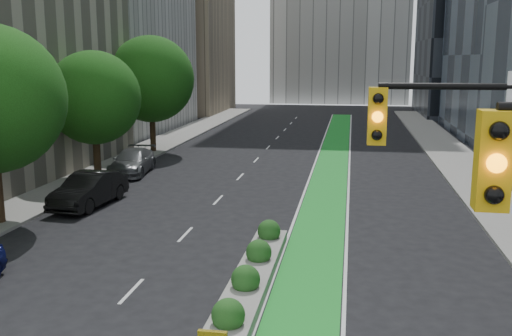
% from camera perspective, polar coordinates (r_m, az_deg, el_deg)
% --- Properties ---
extents(sidewalk_left, '(3.60, 90.00, 0.15)m').
position_cam_1_polar(sidewalk_left, '(39.31, -14.73, 0.01)').
color(sidewalk_left, gray).
rests_on(sidewalk_left, ground).
extents(sidewalk_right, '(3.60, 90.00, 0.15)m').
position_cam_1_polar(sidewalk_right, '(36.68, 21.23, -1.15)').
color(sidewalk_right, gray).
rests_on(sidewalk_right, ground).
extents(bike_lane_paint, '(2.20, 70.00, 0.01)m').
position_cam_1_polar(bike_lane_paint, '(40.83, 7.64, 0.57)').
color(bike_lane_paint, green).
rests_on(bike_lane_paint, ground).
extents(building_tan_far, '(14.00, 16.00, 26.00)m').
position_cam_1_polar(building_tan_far, '(80.12, -8.39, 14.93)').
color(building_tan_far, tan).
rests_on(building_tan_far, ground).
extents(building_dark_end, '(14.00, 18.00, 28.00)m').
position_cam_1_polar(building_dark_end, '(80.01, 21.63, 15.02)').
color(building_dark_end, black).
rests_on(building_dark_end, ground).
extents(tree_midfar, '(5.60, 5.60, 7.76)m').
position_cam_1_polar(tree_midfar, '(35.66, -15.90, 6.76)').
color(tree_midfar, black).
rests_on(tree_midfar, ground).
extents(tree_far, '(6.60, 6.60, 9.00)m').
position_cam_1_polar(tree_far, '(44.85, -10.46, 8.73)').
color(tree_far, black).
rests_on(tree_far, ground).
extents(median_planter, '(1.20, 10.26, 1.10)m').
position_cam_1_polar(median_planter, '(18.78, -0.45, -10.69)').
color(median_planter, gray).
rests_on(median_planter, ground).
extents(parked_car_left_mid, '(2.20, 5.24, 1.68)m').
position_cam_1_polar(parked_car_left_mid, '(29.60, -16.35, -2.09)').
color(parked_car_left_mid, black).
rests_on(parked_car_left_mid, ground).
extents(parked_car_left_far, '(2.75, 5.54, 1.55)m').
position_cam_1_polar(parked_car_left_far, '(37.27, -12.26, 0.62)').
color(parked_car_left_far, '#585B5E').
rests_on(parked_car_left_far, ground).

